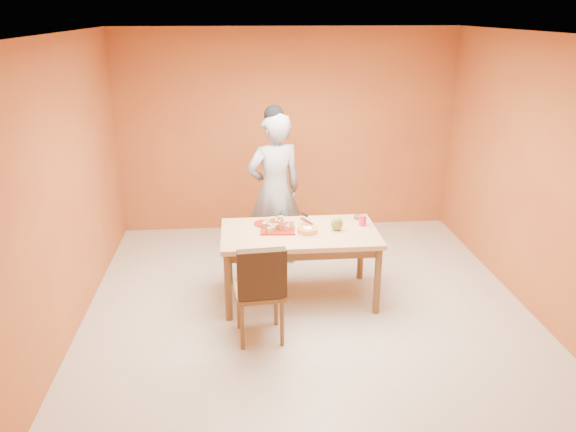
{
  "coord_description": "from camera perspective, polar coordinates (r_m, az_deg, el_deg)",
  "views": [
    {
      "loc": [
        -0.66,
        -4.93,
        2.89
      ],
      "look_at": [
        -0.19,
        0.3,
        0.96
      ],
      "focal_mm": 35.0,
      "sensor_mm": 36.0,
      "label": 1
    }
  ],
  "objects": [
    {
      "name": "wall_back",
      "position": [
        7.61,
        -0.11,
        8.55
      ],
      "size": [
        4.5,
        0.0,
        4.5
      ],
      "primitive_type": "plane",
      "rotation": [
        1.57,
        0.0,
        0.0
      ],
      "color": "#B16629",
      "rests_on": "floor"
    },
    {
      "name": "white_cake_plate",
      "position": [
        5.68,
        2.02,
        -1.76
      ],
      "size": [
        0.34,
        0.34,
        0.01
      ],
      "primitive_type": "cylinder",
      "rotation": [
        0.0,
        0.0,
        0.37
      ],
      "color": "silver",
      "rests_on": "dining_table"
    },
    {
      "name": "sponge_cake",
      "position": [
        5.67,
        2.02,
        -1.47
      ],
      "size": [
        0.28,
        0.28,
        0.05
      ],
      "primitive_type": "cylinder",
      "rotation": [
        0.0,
        0.0,
        0.39
      ],
      "color": "orange",
      "rests_on": "white_cake_plate"
    },
    {
      "name": "magenta_glass",
      "position": [
        5.93,
        7.58,
        -0.45
      ],
      "size": [
        0.09,
        0.09,
        0.11
      ],
      "primitive_type": "cylinder",
      "rotation": [
        0.0,
        0.0,
        -0.13
      ],
      "color": "#D41F51",
      "rests_on": "dining_table"
    },
    {
      "name": "red_dinner_plate",
      "position": [
        5.94,
        -2.41,
        -0.77
      ],
      "size": [
        0.28,
        0.28,
        0.01
      ],
      "primitive_type": "cylinder",
      "rotation": [
        0.0,
        0.0,
        -0.31
      ],
      "color": "maroon",
      "rests_on": "dining_table"
    },
    {
      "name": "cake_server",
      "position": [
        5.83,
        1.9,
        -0.53
      ],
      "size": [
        0.13,
        0.23,
        0.01
      ],
      "primitive_type": "cube",
      "rotation": [
        0.0,
        0.0,
        0.42
      ],
      "color": "silver",
      "rests_on": "sponge_cake"
    },
    {
      "name": "ceiling",
      "position": [
        4.97,
        2.56,
        18.0
      ],
      "size": [
        5.0,
        5.0,
        0.0
      ],
      "primitive_type": "plane",
      "rotation": [
        3.14,
        0.0,
        0.0
      ],
      "color": "white",
      "rests_on": "wall_back"
    },
    {
      "name": "pastry_platter",
      "position": [
        5.79,
        -1.05,
        -1.26
      ],
      "size": [
        0.37,
        0.37,
        0.02
      ],
      "primitive_type": "cube",
      "rotation": [
        0.0,
        0.0,
        -0.08
      ],
      "color": "maroon",
      "rests_on": "dining_table"
    },
    {
      "name": "egg_ornament",
      "position": [
        5.76,
        4.99,
        -0.76
      ],
      "size": [
        0.14,
        0.12,
        0.15
      ],
      "primitive_type": "ellipsoid",
      "rotation": [
        0.0,
        0.0,
        -0.16
      ],
      "color": "olive",
      "rests_on": "dining_table"
    },
    {
      "name": "pastry_pile",
      "position": [
        5.77,
        -1.05,
        -0.7
      ],
      "size": [
        0.31,
        0.31,
        0.1
      ],
      "primitive_type": null,
      "color": "tan",
      "rests_on": "pastry_platter"
    },
    {
      "name": "dining_table",
      "position": [
        5.78,
        1.18,
        -2.43
      ],
      "size": [
        1.6,
        0.9,
        0.76
      ],
      "color": "tan",
      "rests_on": "floor"
    },
    {
      "name": "dining_chair",
      "position": [
        5.14,
        -2.92,
        -7.45
      ],
      "size": [
        0.49,
        0.56,
        0.98
      ],
      "rotation": [
        0.0,
        0.0,
        0.08
      ],
      "color": "brown",
      "rests_on": "floor"
    },
    {
      "name": "floor",
      "position": [
        5.75,
        2.14,
        -9.97
      ],
      "size": [
        5.0,
        5.0,
        0.0
      ],
      "primitive_type": "plane",
      "color": "beige",
      "rests_on": "ground"
    },
    {
      "name": "person",
      "position": [
        6.51,
        -1.38,
        2.56
      ],
      "size": [
        0.77,
        0.62,
        1.83
      ],
      "primitive_type": "imported",
      "rotation": [
        0.0,
        0.0,
        3.46
      ],
      "color": "gray",
      "rests_on": "floor"
    },
    {
      "name": "wall_left",
      "position": [
        5.4,
        -22.08,
        2.12
      ],
      "size": [
        0.0,
        5.0,
        5.0
      ],
      "primitive_type": "plane",
      "rotation": [
        1.57,
        0.0,
        1.57
      ],
      "color": "#B16629",
      "rests_on": "floor"
    },
    {
      "name": "checker_tin",
      "position": [
        6.13,
        7.2,
        -0.13
      ],
      "size": [
        0.13,
        0.13,
        0.03
      ],
      "primitive_type": "cylinder",
      "rotation": [
        0.0,
        0.0,
        -0.27
      ],
      "color": "#35210E",
      "rests_on": "dining_table"
    },
    {
      "name": "wall_right",
      "position": [
        5.93,
        24.48,
        3.3
      ],
      "size": [
        0.0,
        5.0,
        5.0
      ],
      "primitive_type": "plane",
      "rotation": [
        1.57,
        0.0,
        -1.57
      ],
      "color": "#B16629",
      "rests_on": "floor"
    }
  ]
}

